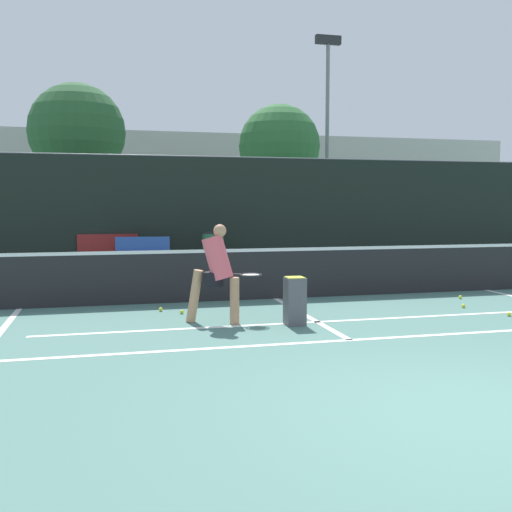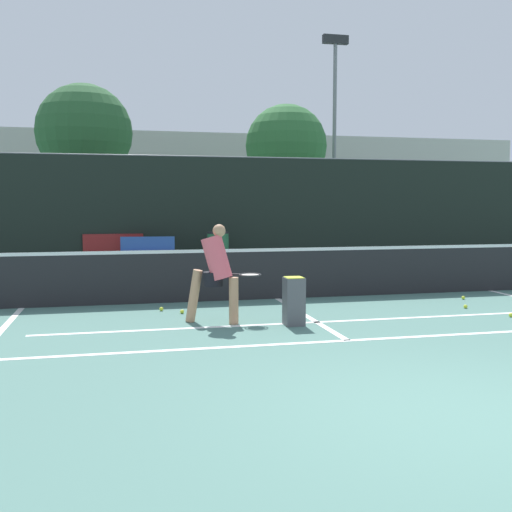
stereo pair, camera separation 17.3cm
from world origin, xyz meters
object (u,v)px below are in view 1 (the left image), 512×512
(player_practicing, at_px, (217,270))
(parked_car, at_px, (108,239))
(trash_bin, at_px, (213,249))
(courtside_bench, at_px, (143,251))
(ball_hopper, at_px, (295,300))

(player_practicing, height_order, parked_car, parked_car)
(trash_bin, height_order, parked_car, parked_car)
(courtside_bench, bearing_deg, ball_hopper, -73.22)
(parked_car, bearing_deg, ball_hopper, -77.09)
(courtside_bench, bearing_deg, parked_car, 111.94)
(courtside_bench, distance_m, trash_bin, 1.95)
(player_practicing, relative_size, ball_hopper, 2.09)
(ball_hopper, distance_m, courtside_bench, 8.52)
(trash_bin, xyz_separation_m, parked_car, (-2.85, 3.17, 0.15))
(player_practicing, height_order, courtside_bench, player_practicing)
(player_practicing, xyz_separation_m, ball_hopper, (1.08, -0.40, -0.43))
(player_practicing, xyz_separation_m, courtside_bench, (-0.62, 7.95, -0.33))
(player_practicing, distance_m, parked_car, 11.09)
(player_practicing, relative_size, trash_bin, 1.51)
(player_practicing, bearing_deg, parked_car, 124.57)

